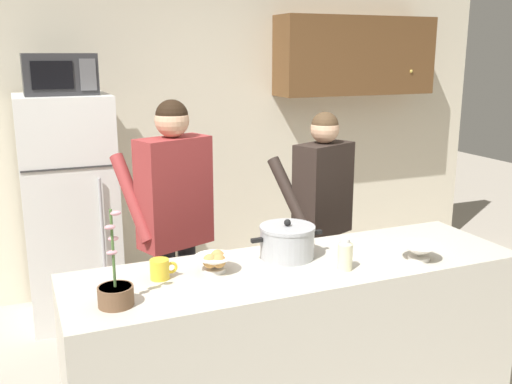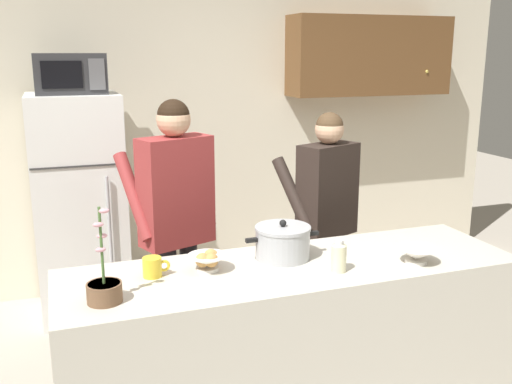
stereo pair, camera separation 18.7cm
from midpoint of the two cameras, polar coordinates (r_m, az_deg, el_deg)
The scene contains 12 objects.
back_wall_unit at distance 4.97m, azimuth -6.22°, elevation 7.10°, with size 6.00×0.48×2.60m.
kitchen_island at distance 3.11m, azimuth 2.30°, elevation -15.10°, with size 2.31×0.68×0.92m, color beige.
refrigerator at distance 4.46m, azimuth -19.02°, elevation -1.67°, with size 0.64×0.68×1.67m.
microwave at distance 4.30m, azimuth -20.02°, elevation 10.88°, with size 0.48×0.37×0.28m.
person_near_pot at distance 3.48m, azimuth -9.61°, elevation -1.40°, with size 0.61×0.55×1.69m.
person_by_sink at distance 3.85m, azimuth 5.12°, elevation -1.07°, with size 0.58×0.54×1.58m.
cooking_pot at distance 2.98m, azimuth 1.30°, elevation -4.93°, with size 0.40×0.29×0.21m.
coffee_mug at distance 2.77m, azimuth -11.35°, elevation -7.49°, with size 0.13×0.09×0.10m.
bread_bowl at distance 2.82m, azimuth -6.00°, elevation -6.87°, with size 0.20×0.20×0.10m.
empty_bowl at distance 3.05m, azimuth 14.13°, elevation -5.70°, with size 0.20×0.20×0.08m.
bottle_near_edge at distance 2.84m, azimuth 6.93°, elevation -6.14°, with size 0.07×0.07×0.16m.
potted_orchid at distance 2.54m, azimuth -15.78°, elevation -9.45°, with size 0.15×0.15×0.42m.
Camera 1 is at (-1.26, -2.43, 1.96)m, focal length 40.55 mm.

